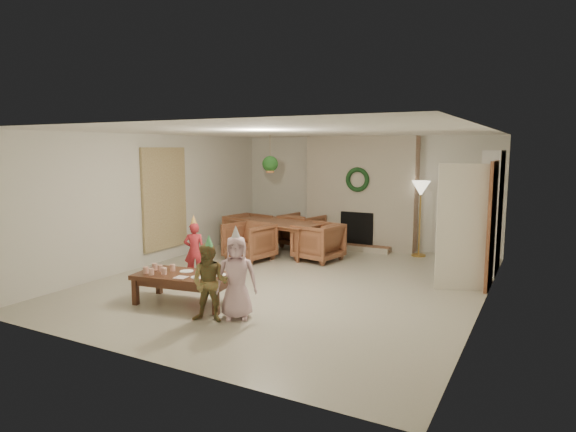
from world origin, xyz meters
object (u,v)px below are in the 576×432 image
Objects in this scene: dining_table at (277,237)px; dining_chair_left at (248,231)px; dining_chair_near at (249,242)px; child_red at (194,251)px; dining_chair_right at (318,242)px; child_plaid at (210,283)px; dining_chair_far at (302,230)px; coffee_table_top at (185,276)px; child_pink at (236,278)px.

dining_table is 0.86m from dining_chair_left.
dining_chair_near is 0.86× the size of child_red.
child_plaid is at bearing 14.58° from dining_chair_right.
child_plaid is at bearing 114.04° from dining_chair_far.
dining_chair_near and dining_chair_left have the same top height.
dining_chair_far is (0.33, 1.69, 0.00)m from dining_chair_near.
dining_table is at bearing -90.00° from dining_chair_left.
coffee_table_top is 0.89m from child_plaid.
child_pink is at bearing 30.95° from child_plaid.
child_red reaches higher than coffee_table_top.
child_pink is at bearing 117.44° from dining_chair_far.
coffee_table_top is at bearing 132.91° from child_plaid.
child_red reaches higher than dining_chair_left.
dining_chair_right reaches higher than coffee_table_top.
child_pink is at bearing -17.97° from coffee_table_top.
dining_table is 2.34× the size of dining_chair_right.
dining_table reaches higher than coffee_table_top.
child_plaid is at bearing -37.76° from coffee_table_top.
dining_chair_near is 3.40m from child_pink.
child_pink is (1.76, -1.32, 0.06)m from child_red.
coffee_table_top is (0.35, -4.47, 0.03)m from dining_chair_far.
dining_chair_far is at bearing -128.66° from dining_chair_right.
dining_chair_near and dining_chair_far have the same top height.
child_pink reaches higher than dining_chair_near.
dining_chair_left reaches higher than dining_table.
coffee_table_top is at bearing 2.10° from dining_chair_right.
dining_chair_right is (1.06, -0.21, 0.04)m from dining_table.
dining_table is 1.91× the size of child_plaid.
child_red is (-0.07, -1.63, 0.11)m from dining_chair_near.
dining_table is 1.08m from dining_chair_right.
child_plaid is (0.77, -0.43, 0.11)m from coffee_table_top.
coffee_table_top is (0.68, -2.78, 0.03)m from dining_chair_near.
dining_chair_far is 1.00× the size of dining_chair_right.
dining_chair_far is 4.48m from coffee_table_top.
coffee_table_top is at bearing -149.10° from dining_chair_left.
child_plaid reaches higher than dining_chair_left.
dining_chair_right is at bearing -0.00° from dining_table.
dining_chair_right is 3.86m from child_plaid.
child_red is (-1.29, -2.27, 0.11)m from dining_chair_right.
dining_chair_right is 3.46m from coffee_table_top.
coffee_table_top is (1.36, -3.79, 0.03)m from dining_chair_left.
child_pink is at bearing 18.53° from dining_chair_right.
child_plaid is 0.36m from child_pink.
dining_chair_right is 3.62m from child_pink.
child_pink is (1.01, -0.17, 0.15)m from coffee_table_top.
dining_table is 2.34× the size of dining_chair_left.
dining_chair_far reaches higher than dining_table.
child_plaid is (0.23, -3.85, 0.13)m from dining_chair_right.
dining_table is 0.86m from dining_chair_far.
dining_chair_near is 3.53m from child_plaid.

